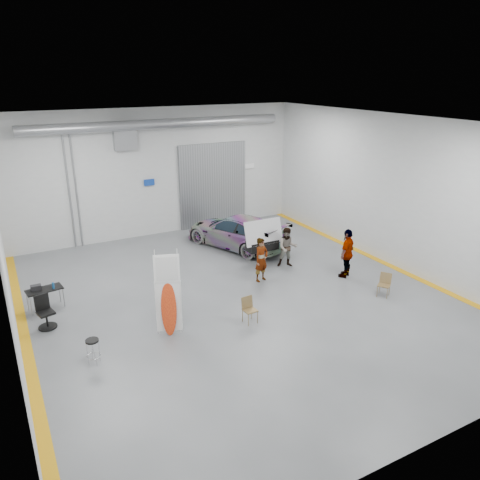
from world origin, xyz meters
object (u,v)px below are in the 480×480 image
shop_stool (93,352)px  office_chair (46,314)px  person_b (288,247)px  person_c (347,253)px  sedan_car (236,231)px  work_table (42,289)px  person_a (261,260)px  folding_chair_near (250,315)px  folding_chair_far (383,289)px  surfboard_display (171,301)px

shop_stool → office_chair: 2.81m
person_b → person_c: 2.39m
person_b → person_c: person_c is taller
sedan_car → work_table: (-8.42, -2.26, -0.01)m
person_a → person_b: size_ratio=1.04×
person_c → work_table: size_ratio=1.61×
person_a → folding_chair_near: (-1.93, -2.56, -0.59)m
person_c → folding_chair_far: size_ratio=2.31×
person_b → folding_chair_far: size_ratio=1.96×
person_a → person_c: (3.08, -1.22, 0.11)m
person_a → shop_stool: bearing=-175.5°
sedan_car → person_b: (0.75, -3.04, 0.10)m
sedan_car → folding_chair_near: bearing=44.6°
person_a → work_table: bearing=153.2°
shop_stool → work_table: size_ratio=0.61×
sedan_car → person_c: 5.41m
surfboard_display → shop_stool: 2.57m
person_b → work_table: size_ratio=1.37×
person_a → office_chair: size_ratio=1.62×
person_c → work_table: person_c is taller
folding_chair_near → work_table: 6.92m
person_a → sedan_car: bearing=60.8°
folding_chair_near → folding_chair_far: bearing=-11.1°
surfboard_display → person_a: bearing=45.3°
person_c → folding_chair_far: (0.04, -1.96, -0.70)m
surfboard_display → folding_chair_far: 7.57m
folding_chair_near → shop_stool: folding_chair_near is taller
person_c → person_a: bearing=-51.1°
person_c → folding_chair_near: person_c is taller
folding_chair_far → office_chair: size_ratio=0.80×
person_c → office_chair: person_c is taller
sedan_car → shop_stool: sedan_car is taller
shop_stool → person_c: bearing=7.5°
folding_chair_near → folding_chair_far: 5.08m
person_b → surfboard_display: size_ratio=0.60×
folding_chair_near → folding_chair_far: size_ratio=1.00×
folding_chair_near → sedan_car: bearing=61.8°
person_b → shop_stool: person_b is taller
person_c → person_b: bearing=-82.3°
person_c → work_table: bearing=-43.6°
shop_stool → work_table: bearing=101.4°
shop_stool → office_chair: (-0.87, 2.66, 0.10)m
shop_stool → surfboard_display: bearing=10.7°
person_c → shop_stool: person_c is taller
work_table → office_chair: (-0.08, -1.30, -0.25)m
surfboard_display → shop_stool: bearing=-149.3°
sedan_car → folding_chair_far: size_ratio=5.94×
person_c → office_chair: (-10.69, 1.38, -0.51)m
work_table → person_c: bearing=-14.2°
work_table → office_chair: size_ratio=1.15×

